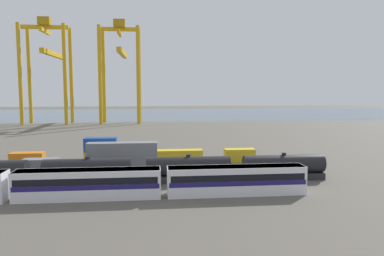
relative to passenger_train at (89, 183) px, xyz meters
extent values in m
plane|color=#5B564C|center=(-2.18, 61.24, -2.14)|extent=(420.00, 420.00, 0.00)
cube|color=#475B6B|center=(-2.18, 168.66, -2.14)|extent=(400.00, 110.00, 0.01)
cube|color=silver|center=(0.00, 0.00, -0.19)|extent=(18.93, 3.10, 3.90)
cube|color=navy|center=(0.00, 0.00, -0.29)|extent=(18.56, 3.14, 0.64)
cube|color=black|center=(0.00, 0.00, 0.49)|extent=(18.18, 3.13, 0.90)
cube|color=slate|center=(0.00, 0.00, 1.58)|extent=(18.74, 2.85, 0.36)
cube|color=silver|center=(19.83, 0.00, -0.19)|extent=(18.93, 3.10, 3.90)
cube|color=navy|center=(19.83, 0.00, -0.29)|extent=(18.56, 3.14, 0.64)
cube|color=black|center=(19.83, 0.00, 0.49)|extent=(18.18, 3.13, 0.90)
cube|color=slate|center=(19.83, 0.00, 1.58)|extent=(18.74, 2.85, 0.36)
cube|color=#232326|center=(-1.39, 7.49, -1.59)|extent=(12.98, 2.50, 1.10)
cylinder|color=black|center=(-1.39, 7.49, 0.39)|extent=(12.98, 2.87, 2.87)
cylinder|color=black|center=(-1.39, 7.49, 2.00)|extent=(0.70, 0.70, 0.36)
cube|color=#232326|center=(13.93, 7.49, -1.59)|extent=(12.98, 2.50, 1.10)
cylinder|color=black|center=(13.93, 7.49, 0.39)|extent=(12.98, 2.87, 2.87)
cylinder|color=black|center=(13.93, 7.49, 2.00)|extent=(0.70, 0.70, 0.36)
cube|color=#232326|center=(29.24, 7.49, -1.59)|extent=(12.98, 2.50, 1.10)
cylinder|color=black|center=(29.24, 7.49, 0.39)|extent=(12.98, 2.87, 2.87)
cylinder|color=black|center=(29.24, 7.49, 2.00)|extent=(0.70, 0.70, 0.36)
cube|color=slate|center=(-10.55, 15.68, -0.84)|extent=(6.04, 2.44, 2.60)
cube|color=slate|center=(3.14, 15.68, -0.84)|extent=(12.10, 2.44, 2.60)
cube|color=slate|center=(3.14, 15.68, 1.76)|extent=(12.10, 2.44, 2.60)
cube|color=orange|center=(-15.05, 22.47, -0.84)|extent=(6.04, 2.44, 2.60)
cube|color=gold|center=(-1.50, 22.47, -0.84)|extent=(6.04, 2.44, 2.60)
cube|color=#1C4299|center=(-1.50, 22.47, 1.76)|extent=(6.04, 2.44, 2.60)
cube|color=gold|center=(12.06, 22.47, -0.84)|extent=(12.10, 2.44, 2.60)
cube|color=gold|center=(25.62, 22.47, -0.84)|extent=(6.04, 2.44, 2.60)
cylinder|color=gold|center=(-44.55, 107.28, 18.28)|extent=(1.50, 1.50, 40.85)
cylinder|color=gold|center=(-26.98, 107.28, 18.28)|extent=(1.50, 1.50, 40.85)
cylinder|color=gold|center=(-44.55, 118.69, 18.28)|extent=(1.50, 1.50, 40.85)
cylinder|color=gold|center=(-26.98, 118.69, 18.28)|extent=(1.50, 1.50, 40.85)
cube|color=gold|center=(-35.77, 112.98, 37.91)|extent=(19.17, 1.20, 1.60)
cube|color=gold|center=(-35.77, 112.98, 36.31)|extent=(1.20, 13.01, 1.60)
cube|color=gold|center=(-35.77, 125.98, 27.97)|extent=(2.00, 37.12, 2.00)
cube|color=#A77A10|center=(-35.77, 112.98, 40.31)|extent=(4.80, 4.00, 3.20)
cylinder|color=gold|center=(-13.02, 107.24, 18.10)|extent=(1.50, 1.50, 40.49)
cylinder|color=gold|center=(2.56, 107.24, 18.10)|extent=(1.50, 1.50, 40.49)
cylinder|color=gold|center=(-13.02, 118.72, 18.10)|extent=(1.50, 1.50, 40.49)
cylinder|color=gold|center=(2.56, 118.72, 18.10)|extent=(1.50, 1.50, 40.49)
cube|color=gold|center=(-5.23, 112.98, 37.55)|extent=(17.18, 1.20, 1.60)
cube|color=gold|center=(-5.23, 112.98, 35.95)|extent=(1.20, 13.08, 1.60)
cube|color=gold|center=(-5.23, 125.38, 28.76)|extent=(2.00, 35.41, 2.00)
cube|color=#A77A10|center=(-5.23, 112.98, 39.95)|extent=(4.80, 4.00, 3.20)
camera|label=1|loc=(8.59, -48.74, 12.22)|focal=34.56mm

